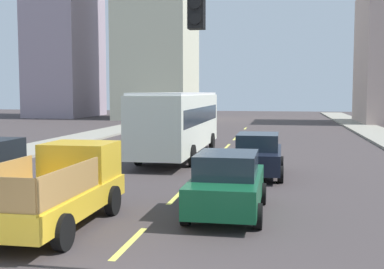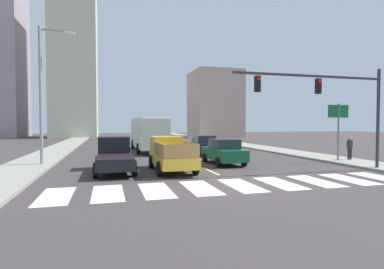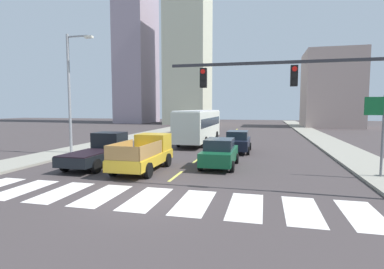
% 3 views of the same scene
% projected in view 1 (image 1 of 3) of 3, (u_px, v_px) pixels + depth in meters
% --- Properties ---
extents(sidewalk_left, '(3.15, 110.00, 0.15)m').
position_uv_depth(sidewalk_left, '(17.00, 153.00, 26.66)').
color(sidewalk_left, gray).
rests_on(sidewalk_left, ground).
extents(lane_dash_0, '(0.16, 2.40, 0.01)m').
position_uv_depth(lane_dash_0, '(130.00, 243.00, 11.02)').
color(lane_dash_0, '#DAD655').
rests_on(lane_dash_0, ground).
extents(lane_dash_1, '(0.16, 2.40, 0.01)m').
position_uv_depth(lane_dash_1, '(177.00, 196.00, 15.92)').
color(lane_dash_1, '#DAD655').
rests_on(lane_dash_1, ground).
extents(lane_dash_2, '(0.16, 2.40, 0.01)m').
position_uv_depth(lane_dash_2, '(202.00, 172.00, 20.82)').
color(lane_dash_2, '#DAD655').
rests_on(lane_dash_2, ground).
extents(lane_dash_3, '(0.16, 2.40, 0.01)m').
position_uv_depth(lane_dash_3, '(217.00, 156.00, 25.72)').
color(lane_dash_3, '#DAD655').
rests_on(lane_dash_3, ground).
extents(lane_dash_4, '(0.16, 2.40, 0.01)m').
position_uv_depth(lane_dash_4, '(227.00, 146.00, 30.62)').
color(lane_dash_4, '#DAD655').
rests_on(lane_dash_4, ground).
extents(lane_dash_5, '(0.16, 2.40, 0.01)m').
position_uv_depth(lane_dash_5, '(235.00, 139.00, 35.52)').
color(lane_dash_5, '#DAD655').
rests_on(lane_dash_5, ground).
extents(lane_dash_6, '(0.16, 2.40, 0.01)m').
position_uv_depth(lane_dash_6, '(241.00, 133.00, 40.42)').
color(lane_dash_6, '#DAD655').
rests_on(lane_dash_6, ground).
extents(lane_dash_7, '(0.16, 2.40, 0.01)m').
position_uv_depth(lane_dash_7, '(245.00, 128.00, 45.32)').
color(lane_dash_7, '#DAD655').
rests_on(lane_dash_7, ground).
extents(pickup_stakebed, '(2.18, 5.20, 1.96)m').
position_uv_depth(pickup_stakebed, '(61.00, 188.00, 12.55)').
color(pickup_stakebed, gold).
rests_on(pickup_stakebed, ground).
extents(city_bus, '(2.72, 10.80, 3.32)m').
position_uv_depth(city_bus, '(179.00, 119.00, 25.18)').
color(city_bus, silver).
rests_on(city_bus, ground).
extents(sedan_near_right, '(2.02, 4.40, 1.72)m').
position_uv_depth(sedan_near_right, '(258.00, 155.00, 19.68)').
color(sedan_near_right, black).
rests_on(sedan_near_right, ground).
extents(sedan_mid, '(2.02, 4.40, 1.72)m').
position_uv_depth(sedan_mid, '(227.00, 183.00, 13.53)').
color(sedan_mid, '#11512F').
rests_on(sedan_mid, ground).
extents(block_mid_right, '(8.72, 10.97, 29.22)m').
position_uv_depth(block_mid_right, '(157.00, 0.00, 61.08)').
color(block_mid_right, beige).
rests_on(block_mid_right, ground).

